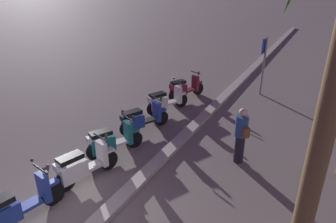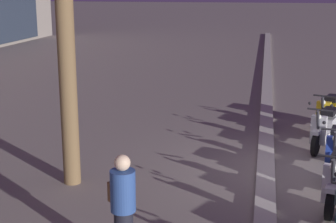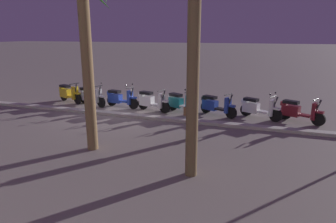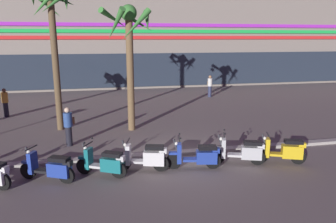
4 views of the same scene
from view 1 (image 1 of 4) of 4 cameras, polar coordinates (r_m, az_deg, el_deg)
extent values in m
cylinder|color=black|center=(13.10, 5.72, 4.27)|extent=(0.51, 0.31, 0.52)
cylinder|color=black|center=(12.30, 1.20, 3.06)|extent=(0.51, 0.31, 0.52)
cube|color=maroon|center=(12.70, 3.71, 3.99)|extent=(0.66, 0.51, 0.08)
cube|color=maroon|center=(12.38, 2.01, 3.99)|extent=(0.75, 0.58, 0.43)
cube|color=black|center=(12.25, 1.96, 5.50)|extent=(0.67, 0.52, 0.12)
cube|color=maroon|center=(12.89, 5.17, 5.33)|extent=(0.27, 0.37, 0.66)
cube|color=maroon|center=(13.01, 5.77, 5.48)|extent=(0.36, 0.28, 0.08)
cylinder|color=#333338|center=(12.90, 5.46, 6.03)|extent=(0.29, 0.18, 0.69)
cylinder|color=black|center=(12.75, 5.25, 7.33)|extent=(0.27, 0.53, 0.04)
sphere|color=white|center=(12.86, 5.56, 6.81)|extent=(0.12, 0.12, 0.12)
cube|color=maroon|center=(12.12, 0.92, 4.80)|extent=(0.30, 0.28, 0.16)
cylinder|color=black|center=(11.78, 2.58, 2.07)|extent=(0.51, 0.31, 0.52)
cylinder|color=black|center=(11.05, -2.79, 0.53)|extent=(0.51, 0.31, 0.52)
cube|color=white|center=(11.41, 0.18, 1.66)|extent=(0.66, 0.51, 0.08)
cube|color=white|center=(11.10, -1.87, 1.54)|extent=(0.75, 0.58, 0.42)
cube|color=black|center=(10.97, -1.98, 3.15)|extent=(0.67, 0.53, 0.12)
cube|color=white|center=(11.57, 1.91, 3.21)|extent=(0.27, 0.37, 0.66)
cube|color=white|center=(11.68, 2.60, 3.39)|extent=(0.36, 0.28, 0.08)
cylinder|color=#333338|center=(11.57, 2.23, 3.98)|extent=(0.29, 0.18, 0.69)
cylinder|color=black|center=(11.41, 1.94, 5.41)|extent=(0.27, 0.52, 0.04)
sphere|color=white|center=(11.52, 2.32, 4.85)|extent=(0.12, 0.12, 0.12)
cube|color=white|center=(10.86, -3.18, 2.34)|extent=(0.30, 0.28, 0.16)
sphere|color=black|center=(11.54, 1.13, 6.26)|extent=(0.07, 0.07, 0.07)
sphere|color=black|center=(11.19, 2.64, 5.66)|extent=(0.07, 0.07, 0.07)
cylinder|color=black|center=(10.31, -1.26, -1.25)|extent=(0.51, 0.32, 0.52)
cylinder|color=black|center=(9.70, -7.66, -3.18)|extent=(0.51, 0.32, 0.52)
cube|color=black|center=(9.98, -4.13, -1.81)|extent=(0.66, 0.51, 0.08)
cube|color=#233D9E|center=(9.72, -6.58, -2.03)|extent=(0.75, 0.58, 0.42)
cube|color=black|center=(9.57, -6.77, -0.24)|extent=(0.67, 0.53, 0.12)
cube|color=#233D9E|center=(10.09, -2.11, -0.01)|extent=(0.27, 0.37, 0.66)
cube|color=#233D9E|center=(10.19, -1.27, 0.23)|extent=(0.36, 0.28, 0.08)
cylinder|color=#333338|center=(10.07, -1.75, 0.87)|extent=(0.29, 0.19, 0.69)
cylinder|color=black|center=(9.91, -2.15, 2.47)|extent=(0.28, 0.52, 0.04)
sphere|color=white|center=(10.02, -1.67, 1.85)|extent=(0.12, 0.12, 0.12)
cube|color=black|center=(9.49, -8.21, -1.19)|extent=(0.30, 0.28, 0.16)
cylinder|color=black|center=(9.04, -6.42, -5.26)|extent=(0.51, 0.33, 0.52)
cylinder|color=black|center=(8.63, -13.53, -7.35)|extent=(0.51, 0.33, 0.52)
cube|color=silver|center=(8.80, -9.61, -5.87)|extent=(0.66, 0.53, 0.08)
cube|color=#197075|center=(8.61, -12.27, -6.04)|extent=(0.75, 0.60, 0.43)
cube|color=black|center=(8.44, -12.60, -4.04)|extent=(0.67, 0.54, 0.12)
cube|color=#197075|center=(8.83, -7.53, -3.93)|extent=(0.28, 0.37, 0.66)
cube|color=#197075|center=(8.90, -6.50, -3.63)|extent=(0.36, 0.29, 0.08)
cylinder|color=#333338|center=(8.79, -7.12, -2.93)|extent=(0.28, 0.19, 0.69)
cylinder|color=black|center=(8.62, -7.70, -1.16)|extent=(0.29, 0.51, 0.04)
sphere|color=white|center=(8.72, -7.06, -1.84)|extent=(0.12, 0.12, 0.12)
cube|color=silver|center=(8.41, -14.29, -5.12)|extent=(0.31, 0.29, 0.16)
sphere|color=black|center=(8.76, -8.57, 0.07)|extent=(0.07, 0.07, 0.07)
sphere|color=black|center=(8.37, -7.11, -1.03)|extent=(0.07, 0.07, 0.07)
cylinder|color=black|center=(8.18, -11.14, -9.02)|extent=(0.53, 0.24, 0.52)
cylinder|color=black|center=(7.68, -18.82, -12.37)|extent=(0.53, 0.24, 0.52)
cube|color=silver|center=(7.90, -14.58, -10.17)|extent=(0.65, 0.43, 0.08)
cube|color=white|center=(7.65, -17.55, -10.62)|extent=(0.74, 0.49, 0.46)
cube|color=black|center=(7.45, -18.03, -8.35)|extent=(0.66, 0.45, 0.12)
cube|color=white|center=(7.94, -12.36, -7.74)|extent=(0.23, 0.37, 0.66)
cube|color=white|center=(8.02, -11.30, -7.28)|extent=(0.35, 0.24, 0.08)
cylinder|color=#333338|center=(7.90, -11.98, -6.60)|extent=(0.29, 0.14, 0.69)
cylinder|color=black|center=(7.71, -12.67, -4.76)|extent=(0.19, 0.55, 0.04)
sphere|color=white|center=(7.82, -11.97, -5.42)|extent=(0.12, 0.12, 0.12)
cube|color=silver|center=(7.41, -19.83, -9.76)|extent=(0.28, 0.26, 0.16)
cylinder|color=black|center=(7.39, -20.83, -14.32)|extent=(0.53, 0.20, 0.52)
cube|color=#233D9E|center=(7.17, -25.17, -15.90)|extent=(0.64, 0.39, 0.08)
cube|color=#233D9E|center=(7.00, -28.94, -16.92)|extent=(0.73, 0.45, 0.42)
cube|color=#233D9E|center=(7.16, -22.43, -13.07)|extent=(0.20, 0.36, 0.66)
cube|color=#233D9E|center=(7.22, -21.17, -12.50)|extent=(0.34, 0.22, 0.08)
cylinder|color=#333338|center=(7.10, -22.05, -11.84)|extent=(0.29, 0.12, 0.69)
cylinder|color=black|center=(6.90, -23.04, -9.93)|extent=(0.15, 0.56, 0.04)
sphere|color=white|center=(7.01, -22.14, -10.58)|extent=(0.12, 0.12, 0.12)
sphere|color=black|center=(7.02, -24.30, -8.39)|extent=(0.07, 0.07, 0.07)
sphere|color=black|center=(6.65, -22.34, -9.96)|extent=(0.07, 0.07, 0.07)
cylinder|color=#939399|center=(13.42, 17.56, 7.96)|extent=(0.09, 0.09, 2.40)
cube|color=#1947B7|center=(13.23, 17.81, 11.75)|extent=(0.60, 0.10, 0.60)
cube|color=white|center=(13.24, 17.75, 11.76)|extent=(0.33, 0.05, 0.33)
cylinder|color=brown|center=(4.87, 27.45, -2.91)|extent=(0.33, 0.33, 5.34)
cylinder|color=black|center=(8.47, 13.29, -6.84)|extent=(0.26, 0.26, 0.80)
cylinder|color=#2D4C8C|center=(8.15, 13.74, -2.69)|extent=(0.34, 0.34, 0.57)
sphere|color=beige|center=(7.99, 14.02, -0.17)|extent=(0.22, 0.22, 0.22)
cube|color=brown|center=(8.03, 14.50, -3.90)|extent=(0.20, 0.20, 0.28)
camera|label=2|loc=(13.67, 14.56, 19.46)|focal=54.56mm
camera|label=3|loc=(12.14, 66.83, 3.95)|focal=31.67mm
camera|label=4|loc=(15.58, -42.22, 16.79)|focal=34.02mm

